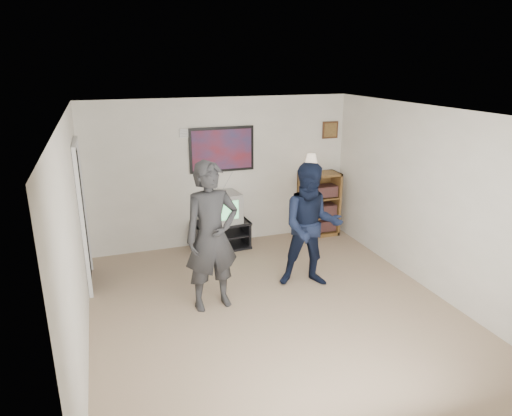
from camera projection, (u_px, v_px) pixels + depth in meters
room_shell at (266, 210)px, 5.77m from camera, size 4.51×5.00×2.51m
media_stand at (221, 235)px, 7.74m from camera, size 0.97×0.58×0.47m
crt_television at (222, 208)px, 7.60m from camera, size 0.64×0.56×0.50m
bookshelf at (319, 204)px, 8.25m from camera, size 0.70×0.40×1.15m
table_lamp at (311, 164)px, 7.98m from camera, size 0.22×0.22×0.36m
person_tall at (212, 237)px, 5.69m from camera, size 0.75×0.54×1.92m
person_short at (311, 226)px, 6.28m from camera, size 1.02×0.89×1.76m
controller_left at (204, 218)px, 5.78m from camera, size 0.04×0.13×0.04m
controller_right at (308, 215)px, 6.45m from camera, size 0.07×0.13×0.04m
poster at (222, 150)px, 7.56m from camera, size 1.10×0.03×0.75m
air_vent at (188, 133)px, 7.31m from camera, size 0.28×0.02×0.14m
small_picture at (330, 130)px, 8.12m from camera, size 0.30×0.03×0.30m
doorway at (82, 217)px, 6.28m from camera, size 0.03×0.85×2.00m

